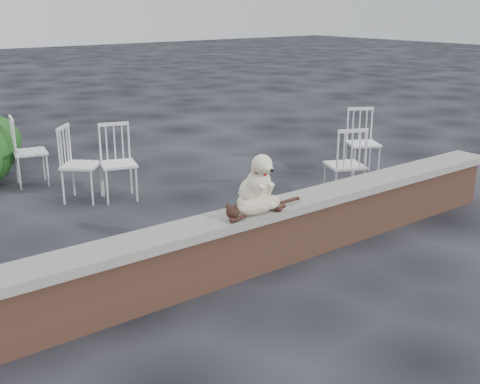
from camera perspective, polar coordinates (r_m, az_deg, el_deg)
ground at (r=5.86m, az=4.24°, el=-6.30°), size 60.00×60.00×0.00m
brick_wall at (r=5.76m, az=4.30°, el=-4.03°), size 6.00×0.30×0.50m
capstone at (r=5.66m, az=4.37°, el=-1.30°), size 6.20×0.40×0.08m
dog at (r=5.39m, az=1.38°, el=1.19°), size 0.37×0.47×0.53m
cat at (r=5.29m, az=1.72°, el=-1.18°), size 1.02×0.29×0.17m
chair_a at (r=7.64m, az=-14.87°, el=2.60°), size 0.79×0.79×0.94m
chair_d at (r=8.72m, az=11.61°, el=4.63°), size 0.76×0.76×0.94m
chair_b at (r=7.59m, az=-11.49°, el=2.75°), size 0.70×0.70×0.94m
chair_c at (r=7.51m, az=9.91°, el=2.66°), size 0.74×0.74×0.94m
chair_e at (r=8.53m, az=-19.32°, el=3.71°), size 0.67×0.67×0.94m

